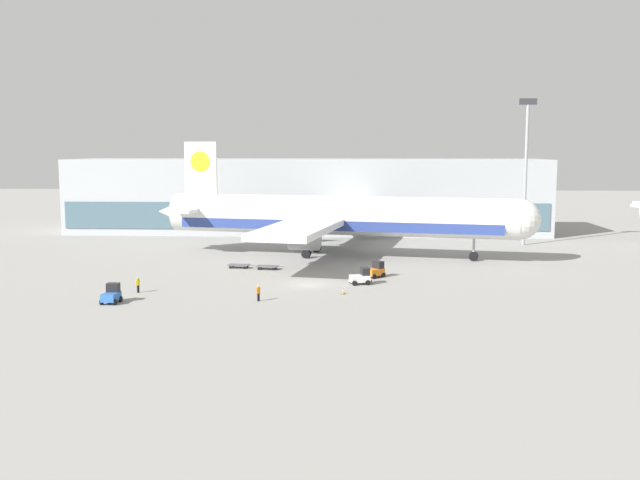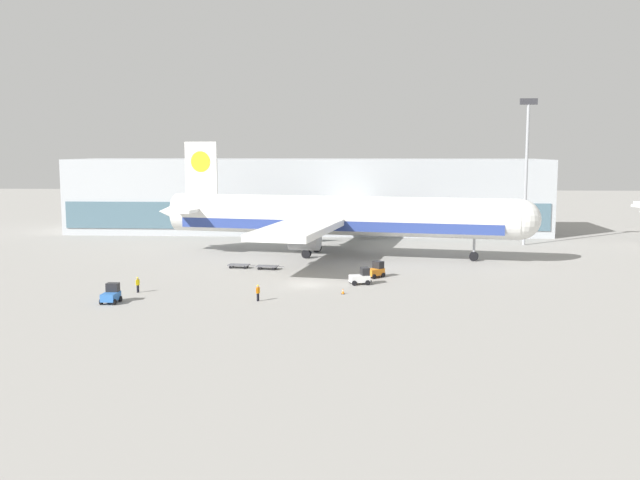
{
  "view_description": "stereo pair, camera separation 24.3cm",
  "coord_description": "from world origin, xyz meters",
  "px_view_note": "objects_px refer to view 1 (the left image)",
  "views": [
    {
      "loc": [
        6.05,
        -82.27,
        15.79
      ],
      "look_at": [
        0.89,
        10.38,
        4.0
      ],
      "focal_mm": 40.0,
      "sensor_mm": 36.0,
      "label": 1
    },
    {
      "loc": [
        6.29,
        -82.26,
        15.79
      ],
      "look_at": [
        0.89,
        10.38,
        4.0
      ],
      "focal_mm": 40.0,
      "sensor_mm": 36.0,
      "label": 2
    }
  ],
  "objects_px": {
    "ground_crew_far": "(258,291)",
    "baggage_dolly_second": "(267,266)",
    "baggage_tug_foreground": "(112,295)",
    "baggage_tug_far": "(376,270)",
    "ground_crew_near": "(138,284)",
    "light_mast": "(526,161)",
    "traffic_cone_near": "(343,291)",
    "baggage_dolly_lead": "(239,265)",
    "baggage_tug_mid": "(361,277)",
    "airplane_main": "(334,217)"
  },
  "relations": [
    {
      "from": "ground_crew_far",
      "to": "traffic_cone_near",
      "type": "bearing_deg",
      "value": -30.73
    },
    {
      "from": "airplane_main",
      "to": "baggage_tug_mid",
      "type": "distance_m",
      "value": 23.51
    },
    {
      "from": "light_mast",
      "to": "baggage_dolly_second",
      "type": "distance_m",
      "value": 49.52
    },
    {
      "from": "baggage_tug_mid",
      "to": "ground_crew_near",
      "type": "xyz_separation_m",
      "value": [
        -24.79,
        -6.32,
        0.15
      ]
    },
    {
      "from": "baggage_tug_far",
      "to": "traffic_cone_near",
      "type": "relative_size",
      "value": 4.27
    },
    {
      "from": "baggage_tug_far",
      "to": "ground_crew_far",
      "type": "distance_m",
      "value": 19.4
    },
    {
      "from": "traffic_cone_near",
      "to": "airplane_main",
      "type": "bearing_deg",
      "value": 94.32
    },
    {
      "from": "baggage_tug_foreground",
      "to": "baggage_tug_mid",
      "type": "distance_m",
      "value": 28.41
    },
    {
      "from": "baggage_tug_mid",
      "to": "airplane_main",
      "type": "bearing_deg",
      "value": 85.67
    },
    {
      "from": "baggage_tug_mid",
      "to": "traffic_cone_near",
      "type": "height_order",
      "value": "baggage_tug_mid"
    },
    {
      "from": "baggage_dolly_lead",
      "to": "baggage_dolly_second",
      "type": "distance_m",
      "value": 4.04
    },
    {
      "from": "baggage_tug_foreground",
      "to": "baggage_dolly_second",
      "type": "distance_m",
      "value": 25.49
    },
    {
      "from": "ground_crew_far",
      "to": "traffic_cone_near",
      "type": "distance_m",
      "value": 9.79
    },
    {
      "from": "baggage_tug_foreground",
      "to": "traffic_cone_near",
      "type": "relative_size",
      "value": 3.91
    },
    {
      "from": "baggage_tug_far",
      "to": "ground_crew_near",
      "type": "bearing_deg",
      "value": 158.17
    },
    {
      "from": "light_mast",
      "to": "ground_crew_near",
      "type": "relative_size",
      "value": 13.76
    },
    {
      "from": "light_mast",
      "to": "baggage_tug_mid",
      "type": "relative_size",
      "value": 8.86
    },
    {
      "from": "ground_crew_far",
      "to": "baggage_tug_mid",
      "type": "bearing_deg",
      "value": -13.23
    },
    {
      "from": "baggage_dolly_second",
      "to": "ground_crew_near",
      "type": "xyz_separation_m",
      "value": [
        -12.34,
        -16.25,
        0.64
      ]
    },
    {
      "from": "baggage_tug_mid",
      "to": "ground_crew_far",
      "type": "distance_m",
      "value": 14.72
    },
    {
      "from": "light_mast",
      "to": "baggage_tug_foreground",
      "type": "xyz_separation_m",
      "value": [
        -52.92,
        -48.3,
        -13.01
      ]
    },
    {
      "from": "ground_crew_near",
      "to": "traffic_cone_near",
      "type": "height_order",
      "value": "ground_crew_near"
    },
    {
      "from": "airplane_main",
      "to": "baggage_tug_foreground",
      "type": "bearing_deg",
      "value": -111.78
    },
    {
      "from": "light_mast",
      "to": "baggage_dolly_second",
      "type": "bearing_deg",
      "value": -146.01
    },
    {
      "from": "baggage_tug_far",
      "to": "traffic_cone_near",
      "type": "distance_m",
      "value": 11.24
    },
    {
      "from": "baggage_tug_far",
      "to": "baggage_dolly_second",
      "type": "relative_size",
      "value": 0.73
    },
    {
      "from": "baggage_tug_foreground",
      "to": "baggage_dolly_lead",
      "type": "relative_size",
      "value": 0.67
    },
    {
      "from": "baggage_tug_far",
      "to": "baggage_tug_mid",
      "type": "bearing_deg",
      "value": -155.15
    },
    {
      "from": "baggage_tug_mid",
      "to": "traffic_cone_near",
      "type": "distance_m",
      "value": 6.18
    },
    {
      "from": "baggage_dolly_second",
      "to": "baggage_tug_far",
      "type": "bearing_deg",
      "value": -12.72
    },
    {
      "from": "baggage_tug_far",
      "to": "ground_crew_near",
      "type": "relative_size",
      "value": 1.57
    },
    {
      "from": "baggage_tug_mid",
      "to": "baggage_dolly_lead",
      "type": "distance_m",
      "value": 19.63
    },
    {
      "from": "baggage_tug_mid",
      "to": "ground_crew_far",
      "type": "height_order",
      "value": "baggage_tug_mid"
    },
    {
      "from": "light_mast",
      "to": "baggage_tug_far",
      "type": "relative_size",
      "value": 8.79
    },
    {
      "from": "ground_crew_far",
      "to": "baggage_dolly_second",
      "type": "bearing_deg",
      "value": 38.7
    },
    {
      "from": "traffic_cone_near",
      "to": "baggage_dolly_lead",
      "type": "bearing_deg",
      "value": 130.99
    },
    {
      "from": "baggage_tug_foreground",
      "to": "traffic_cone_near",
      "type": "distance_m",
      "value": 24.62
    },
    {
      "from": "light_mast",
      "to": "baggage_tug_foreground",
      "type": "bearing_deg",
      "value": -137.61
    },
    {
      "from": "light_mast",
      "to": "baggage_tug_mid",
      "type": "distance_m",
      "value": 47.3
    },
    {
      "from": "airplane_main",
      "to": "baggage_dolly_second",
      "type": "bearing_deg",
      "value": -112.73
    },
    {
      "from": "baggage_tug_mid",
      "to": "baggage_dolly_lead",
      "type": "height_order",
      "value": "baggage_tug_mid"
    },
    {
      "from": "baggage_dolly_second",
      "to": "ground_crew_far",
      "type": "xyz_separation_m",
      "value": [
        1.65,
        -19.93,
        0.63
      ]
    },
    {
      "from": "baggage_tug_foreground",
      "to": "baggage_tug_far",
      "type": "relative_size",
      "value": 0.92
    },
    {
      "from": "ground_crew_near",
      "to": "ground_crew_far",
      "type": "bearing_deg",
      "value": 102.06
    },
    {
      "from": "ground_crew_near",
      "to": "light_mast",
      "type": "bearing_deg",
      "value": 156.38
    },
    {
      "from": "light_mast",
      "to": "traffic_cone_near",
      "type": "distance_m",
      "value": 53.14
    },
    {
      "from": "baggage_tug_mid",
      "to": "baggage_dolly_lead",
      "type": "xyz_separation_m",
      "value": [
        -16.4,
        10.77,
        -0.49
      ]
    },
    {
      "from": "airplane_main",
      "to": "baggage_tug_mid",
      "type": "relative_size",
      "value": 21.2
    },
    {
      "from": "light_mast",
      "to": "baggage_tug_foreground",
      "type": "relative_size",
      "value": 9.59
    },
    {
      "from": "baggage_dolly_lead",
      "to": "traffic_cone_near",
      "type": "distance_m",
      "value": 22.0
    }
  ]
}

